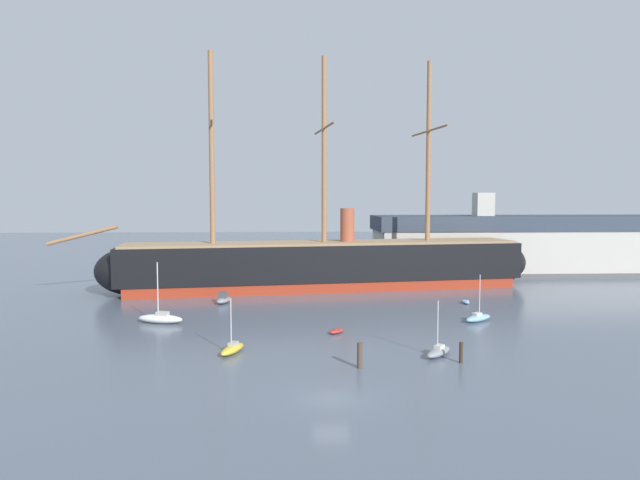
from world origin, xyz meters
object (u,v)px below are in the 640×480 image
at_px(sailboat_foreground_right, 438,351).
at_px(dinghy_near_centre, 337,331).
at_px(tall_ship, 324,264).
at_px(dockside_warehouse_right, 520,245).
at_px(sailboat_mid_right, 478,318).
at_px(motorboat_alongside_bow, 224,299).
at_px(mooring_piling_left_pair, 461,353).
at_px(motorboat_far_right, 487,279).
at_px(dinghy_distant_centre, 312,273).
at_px(dinghy_far_left, 135,281).
at_px(mooring_piling_nearest, 360,355).
at_px(dinghy_alongside_stern, 466,302).
at_px(sailboat_foreground_left, 232,349).
at_px(sailboat_mid_left, 161,318).

distance_m(sailboat_foreground_right, dinghy_near_centre, 12.07).
xyz_separation_m(tall_ship, dockside_warehouse_right, (37.20, 16.16, 1.49)).
xyz_separation_m(dinghy_near_centre, sailboat_mid_right, (16.33, 4.79, 0.20)).
distance_m(tall_ship, motorboat_alongside_bow, 18.24).
height_order(mooring_piling_left_pair, dockside_warehouse_right, dockside_warehouse_right).
bearing_deg(motorboat_far_right, mooring_piling_left_pair, -111.95).
xyz_separation_m(motorboat_alongside_bow, motorboat_far_right, (41.06, 16.03, 0.14)).
bearing_deg(motorboat_far_right, tall_ship, -170.03).
height_order(motorboat_far_right, mooring_piling_left_pair, motorboat_far_right).
relative_size(motorboat_alongside_bow, dockside_warehouse_right, 0.07).
bearing_deg(dinghy_distant_centre, dinghy_far_left, -163.25).
bearing_deg(tall_ship, dinghy_distant_centre, 94.24).
xyz_separation_m(dinghy_far_left, mooring_piling_nearest, (31.01, -48.61, 0.75)).
height_order(dinghy_near_centre, dinghy_alongside_stern, dinghy_near_centre).
xyz_separation_m(sailboat_foreground_right, dinghy_far_left, (-38.32, 45.47, -0.12)).
bearing_deg(dinghy_far_left, motorboat_alongside_bow, -48.86).
bearing_deg(sailboat_foreground_left, dinghy_distant_centre, 80.12).
height_order(motorboat_far_right, mooring_piling_nearest, mooring_piling_nearest).
height_order(sailboat_foreground_left, dinghy_near_centre, sailboat_foreground_left).
bearing_deg(dinghy_distant_centre, motorboat_alongside_bow, -114.57).
bearing_deg(dinghy_alongside_stern, dinghy_distant_centre, 122.67).
distance_m(dinghy_near_centre, motorboat_alongside_bow, 22.21).
distance_m(dinghy_distant_centre, mooring_piling_nearest, 57.47).
bearing_deg(dinghy_distant_centre, sailboat_mid_left, -114.75).
relative_size(sailboat_mid_left, dinghy_far_left, 2.53).
distance_m(dinghy_alongside_stern, dinghy_far_left, 52.80).
relative_size(dinghy_alongside_stern, mooring_piling_nearest, 0.95).
distance_m(sailboat_foreground_left, dockside_warehouse_right, 70.63).
bearing_deg(dockside_warehouse_right, motorboat_alongside_bow, -151.80).
relative_size(sailboat_foreground_left, sailboat_mid_left, 0.73).
relative_size(sailboat_mid_right, dockside_warehouse_right, 0.09).
relative_size(motorboat_far_right, dockside_warehouse_right, 0.08).
distance_m(tall_ship, mooring_piling_left_pair, 41.01).
relative_size(motorboat_alongside_bow, motorboat_far_right, 0.79).
xyz_separation_m(motorboat_alongside_bow, dinghy_far_left, (-16.61, 19.01, -0.23)).
relative_size(sailboat_foreground_right, motorboat_alongside_bow, 1.29).
distance_m(dinghy_alongside_stern, mooring_piling_left_pair, 28.05).
relative_size(dinghy_near_centre, dinghy_far_left, 0.77).
height_order(sailboat_foreground_left, motorboat_alongside_bow, sailboat_foreground_left).
bearing_deg(sailboat_mid_right, sailboat_mid_left, 178.38).
bearing_deg(motorboat_alongside_bow, mooring_piling_left_pair, -51.12).
bearing_deg(dinghy_near_centre, dinghy_far_left, 129.42).
bearing_deg(mooring_piling_left_pair, mooring_piling_nearest, -173.46).
height_order(tall_ship, dinghy_distant_centre, tall_ship).
xyz_separation_m(sailboat_mid_right, dockside_warehouse_right, (21.33, 40.26, 4.86)).
bearing_deg(sailboat_foreground_left, dinghy_near_centre, 35.02).
bearing_deg(dinghy_alongside_stern, sailboat_mid_right, -100.48).
height_order(sailboat_foreground_left, mooring_piling_left_pair, sailboat_foreground_left).
height_order(motorboat_alongside_bow, dinghy_alongside_stern, motorboat_alongside_bow).
height_order(sailboat_foreground_right, sailboat_mid_right, sailboat_mid_right).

